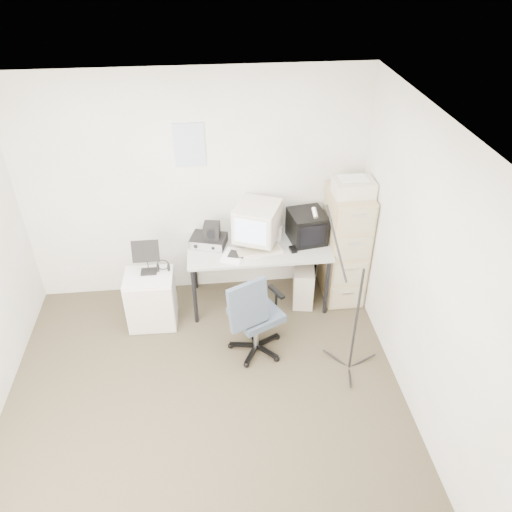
{
  "coord_description": "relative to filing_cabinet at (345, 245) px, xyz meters",
  "views": [
    {
      "loc": [
        0.13,
        -2.92,
        3.64
      ],
      "look_at": [
        0.55,
        0.95,
        0.95
      ],
      "focal_mm": 35.0,
      "sensor_mm": 36.0,
      "label": 1
    }
  ],
  "objects": [
    {
      "name": "headphones",
      "position": [
        -1.95,
        -0.2,
        0.0
      ],
      "size": [
        0.17,
        0.17,
        0.02
      ],
      "primitive_type": "torus",
      "rotation": [
        0.0,
        0.0,
        0.24
      ],
      "color": "black",
      "rests_on": "side_cart"
    },
    {
      "name": "mouse",
      "position": [
        -0.6,
        -0.16,
        0.1
      ],
      "size": [
        0.08,
        0.12,
        0.03
      ],
      "primitive_type": "cube",
      "rotation": [
        0.0,
        0.0,
        0.18
      ],
      "color": "black",
      "rests_on": "desk"
    },
    {
      "name": "music_stand",
      "position": [
        -2.1,
        -0.21,
        0.15
      ],
      "size": [
        0.3,
        0.21,
        0.39
      ],
      "primitive_type": "cube",
      "rotation": [
        0.0,
        0.0,
        -0.29
      ],
      "color": "black",
      "rests_on": "side_cart"
    },
    {
      "name": "keyboard",
      "position": [
        -0.96,
        -0.16,
        0.09
      ],
      "size": [
        0.51,
        0.26,
        0.03
      ],
      "primitive_type": "cube",
      "rotation": [
        0.0,
        0.0,
        0.19
      ],
      "color": "silver",
      "rests_on": "desk"
    },
    {
      "name": "crt_tv",
      "position": [
        -0.43,
        0.04,
        0.24
      ],
      "size": [
        0.41,
        0.43,
        0.33
      ],
      "primitive_type": "cube",
      "rotation": [
        0.0,
        0.0,
        0.15
      ],
      "color": "black",
      "rests_on": "desk"
    },
    {
      "name": "radio_receiver",
      "position": [
        -1.47,
        0.05,
        0.13
      ],
      "size": [
        0.42,
        0.35,
        0.1
      ],
      "primitive_type": "cube",
      "rotation": [
        0.0,
        0.0,
        -0.29
      ],
      "color": "black",
      "rests_on": "desk"
    },
    {
      "name": "pc_tower",
      "position": [
        -0.44,
        -0.05,
        -0.42
      ],
      "size": [
        0.3,
        0.51,
        0.45
      ],
      "primitive_type": "cube",
      "rotation": [
        0.0,
        0.0,
        -0.17
      ],
      "color": "silver",
      "rests_on": "floor"
    },
    {
      "name": "floor",
      "position": [
        -1.58,
        -1.48,
        -0.66
      ],
      "size": [
        3.6,
        3.6,
        0.01
      ],
      "primitive_type": "cube",
      "color": "#403824",
      "rests_on": "ground"
    },
    {
      "name": "filing_cabinet",
      "position": [
        0.0,
        0.0,
        0.0
      ],
      "size": [
        0.4,
        0.6,
        1.3
      ],
      "primitive_type": "cube",
      "color": "tan",
      "rests_on": "floor"
    },
    {
      "name": "printer",
      "position": [
        0.0,
        -0.06,
        0.73
      ],
      "size": [
        0.41,
        0.28,
        0.16
      ],
      "primitive_type": "cube",
      "rotation": [
        0.0,
        0.0,
        0.01
      ],
      "color": "silver",
      "rests_on": "filing_cabinet"
    },
    {
      "name": "wall_calendar",
      "position": [
        -1.6,
        0.31,
        1.1
      ],
      "size": [
        0.3,
        0.02,
        0.44
      ],
      "primitive_type": "cube",
      "color": "white",
      "rests_on": "wall_back"
    },
    {
      "name": "desk_speaker",
      "position": [
        -0.73,
        0.07,
        0.16
      ],
      "size": [
        0.1,
        0.1,
        0.16
      ],
      "primitive_type": "cube",
      "rotation": [
        0.0,
        0.0,
        -0.25
      ],
      "color": "beige",
      "rests_on": "desk"
    },
    {
      "name": "mic_stand",
      "position": [
        -0.19,
        -1.14,
        0.12
      ],
      "size": [
        0.03,
        0.03,
        1.54
      ],
      "primitive_type": "cylinder",
      "rotation": [
        0.0,
        0.0,
        1.65
      ],
      "color": "black",
      "rests_on": "floor"
    },
    {
      "name": "desk",
      "position": [
        -0.95,
        -0.03,
        -0.29
      ],
      "size": [
        1.5,
        0.7,
        0.73
      ],
      "primitive_type": "cube",
      "color": "#979797",
      "rests_on": "floor"
    },
    {
      "name": "wall_right",
      "position": [
        0.22,
        -1.48,
        0.6
      ],
      "size": [
        0.02,
        3.6,
        2.5
      ],
      "primitive_type": "cube",
      "color": "white",
      "rests_on": "ground"
    },
    {
      "name": "ceiling",
      "position": [
        -1.58,
        -1.48,
        1.85
      ],
      "size": [
        3.6,
        3.6,
        0.01
      ],
      "primitive_type": "cube",
      "color": "white",
      "rests_on": "ground"
    },
    {
      "name": "radio_speaker",
      "position": [
        -1.43,
        0.03,
        0.26
      ],
      "size": [
        0.19,
        0.18,
        0.16
      ],
      "primitive_type": "cube",
      "rotation": [
        0.0,
        0.0,
        -0.17
      ],
      "color": "black",
      "rests_on": "radio_receiver"
    },
    {
      "name": "wall_back",
      "position": [
        -1.58,
        0.32,
        0.6
      ],
      "size": [
        3.6,
        0.02,
        2.5
      ],
      "primitive_type": "cube",
      "color": "white",
      "rests_on": "ground"
    },
    {
      "name": "crt_monitor",
      "position": [
        -0.96,
        0.01,
        0.31
      ],
      "size": [
        0.56,
        0.57,
        0.46
      ],
      "primitive_type": "cube",
      "rotation": [
        0.0,
        0.0,
        -0.41
      ],
      "color": "silver",
      "rests_on": "desk"
    },
    {
      "name": "papers",
      "position": [
        -1.23,
        -0.2,
        0.09
      ],
      "size": [
        0.28,
        0.33,
        0.02
      ],
      "primitive_type": "cube",
      "rotation": [
        0.0,
        0.0,
        -0.35
      ],
      "color": "white",
      "rests_on": "desk"
    },
    {
      "name": "side_cart",
      "position": [
        -2.1,
        -0.28,
        -0.35
      ],
      "size": [
        0.5,
        0.4,
        0.61
      ],
      "primitive_type": "cube",
      "rotation": [
        0.0,
        0.0,
        -0.02
      ],
      "color": "silver",
      "rests_on": "floor"
    },
    {
      "name": "office_chair",
      "position": [
        -1.06,
        -0.81,
        -0.17
      ],
      "size": [
        0.75,
        0.75,
        0.96
      ],
      "primitive_type": "cube",
      "rotation": [
        0.0,
        0.0,
        0.46
      ],
      "color": "#414B5A",
      "rests_on": "floor"
    }
  ]
}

